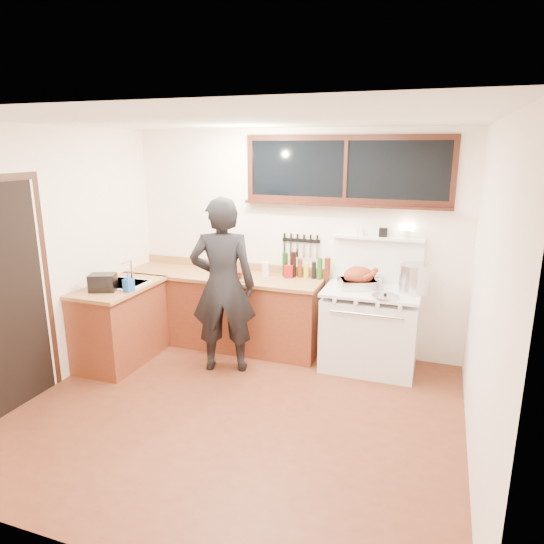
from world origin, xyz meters
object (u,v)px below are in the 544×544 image
at_px(cutting_board, 234,275).
at_px(man, 223,286).
at_px(roast_turkey, 359,279).
at_px(vintage_stove, 370,327).

bearing_deg(cutting_board, man, -81.94).
bearing_deg(man, roast_turkey, 23.01).
xyz_separation_m(man, roast_turkey, (1.35, 0.57, 0.05)).
bearing_deg(vintage_stove, man, -159.04).
xyz_separation_m(vintage_stove, man, (-1.50, -0.58, 0.49)).
bearing_deg(man, vintage_stove, 20.96).
height_order(vintage_stove, cutting_board, vintage_stove).
relative_size(man, roast_turkey, 3.84).
relative_size(vintage_stove, cutting_board, 3.27).
height_order(cutting_board, roast_turkey, roast_turkey).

